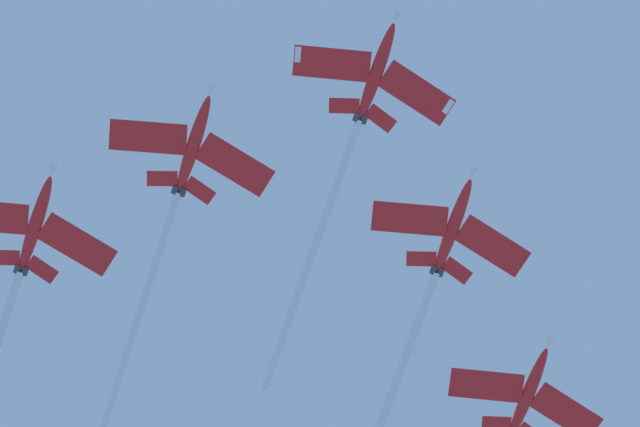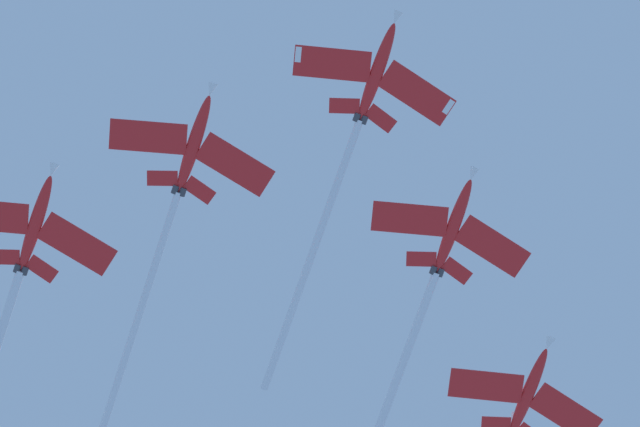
# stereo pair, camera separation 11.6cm
# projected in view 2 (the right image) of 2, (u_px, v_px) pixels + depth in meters

# --- Properties ---
(jet_lead) EXTENTS (26.51, 43.75, 9.47)m
(jet_lead) POSITION_uv_depth(u_px,v_px,m) (351.00, 145.00, 167.56)
(jet_lead) COLOR red
(jet_left_wing) EXTENTS (25.44, 41.79, 8.63)m
(jet_left_wing) POSITION_uv_depth(u_px,v_px,m) (426.00, 300.00, 170.98)
(jet_left_wing) COLOR red
(jet_right_wing) EXTENTS (28.93, 50.59, 10.10)m
(jet_right_wing) POSITION_uv_depth(u_px,v_px,m) (165.00, 235.00, 167.63)
(jet_right_wing) COLOR red
(jet_right_outer) EXTENTS (30.13, 51.86, 10.60)m
(jet_right_outer) POSITION_uv_depth(u_px,v_px,m) (0.00, 337.00, 168.65)
(jet_right_outer) COLOR red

